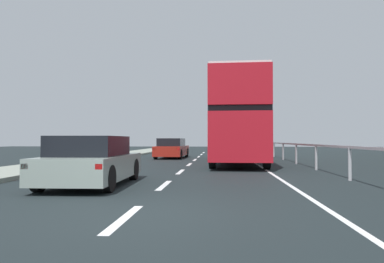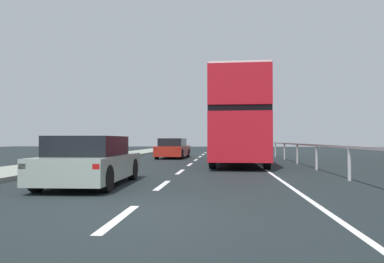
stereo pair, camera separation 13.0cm
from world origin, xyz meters
name	(u,v)px [view 2 (the right image)]	position (x,y,z in m)	size (l,w,h in m)	color
ground_plane	(127,215)	(0.00, 0.00, -0.05)	(74.68, 120.00, 0.10)	black
lane_paint_markings	(233,171)	(2.02, 8.53, 0.00)	(3.51, 46.00, 0.01)	silver
bridge_side_railing	(316,149)	(5.39, 9.00, 0.86)	(0.10, 42.00, 1.04)	#AFAEB3
double_decker_bus_red	(239,120)	(2.47, 13.30, 2.29)	(2.88, 10.95, 4.28)	#B01420
hatchback_car_near	(90,161)	(-1.95, 3.53, 0.64)	(1.95, 4.20, 1.32)	gray
sedan_car_ahead	(173,149)	(-1.68, 18.19, 0.64)	(1.90, 4.61, 1.32)	maroon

